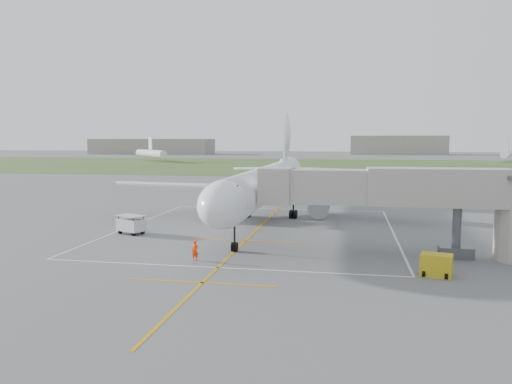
% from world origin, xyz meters
% --- Properties ---
extents(ground, '(700.00, 700.00, 0.00)m').
position_xyz_m(ground, '(0.00, 0.00, 0.00)').
color(ground, '#59595B').
rests_on(ground, ground).
extents(grass_strip, '(700.00, 120.00, 0.02)m').
position_xyz_m(grass_strip, '(0.00, 130.00, 0.01)').
color(grass_strip, '#394D21').
rests_on(grass_strip, ground).
extents(apron_markings, '(28.20, 60.00, 0.01)m').
position_xyz_m(apron_markings, '(0.00, -5.82, 0.01)').
color(apron_markings, '#C38A0B').
rests_on(apron_markings, ground).
extents(airliner, '(38.93, 46.75, 13.52)m').
position_xyz_m(airliner, '(-0.00, 0.75, 4.39)').
color(airliner, white).
rests_on(airliner, ground).
extents(jet_bridge, '(23.40, 5.00, 7.20)m').
position_xyz_m(jet_bridge, '(15.72, -13.50, 4.74)').
color(jet_bridge, '#A5A095').
rests_on(jet_bridge, ground).
extents(gpu_unit, '(2.37, 1.92, 1.57)m').
position_xyz_m(gpu_unit, '(15.54, -19.42, 0.77)').
color(gpu_unit, gold).
rests_on(gpu_unit, ground).
extents(baggage_cart, '(3.16, 2.63, 1.90)m').
position_xyz_m(baggage_cart, '(-12.04, -8.66, 0.97)').
color(baggage_cart, beige).
rests_on(baggage_cart, ground).
extents(ramp_worker_nose, '(0.59, 0.40, 1.58)m').
position_xyz_m(ramp_worker_nose, '(-2.30, -18.26, 0.79)').
color(ramp_worker_nose, '#FF3A08').
rests_on(ramp_worker_nose, ground).
extents(ramp_worker_wing, '(1.08, 1.00, 1.77)m').
position_xyz_m(ramp_worker_wing, '(-6.57, 2.84, 0.89)').
color(ramp_worker_wing, orange).
rests_on(ramp_worker_wing, ground).
extents(distant_hangars, '(345.00, 49.00, 12.00)m').
position_xyz_m(distant_hangars, '(-16.15, 265.19, 5.17)').
color(distant_hangars, gray).
rests_on(distant_hangars, ground).
extents(distant_aircraft, '(171.07, 54.85, 8.85)m').
position_xyz_m(distant_aircraft, '(0.45, 163.26, 3.59)').
color(distant_aircraft, white).
rests_on(distant_aircraft, ground).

